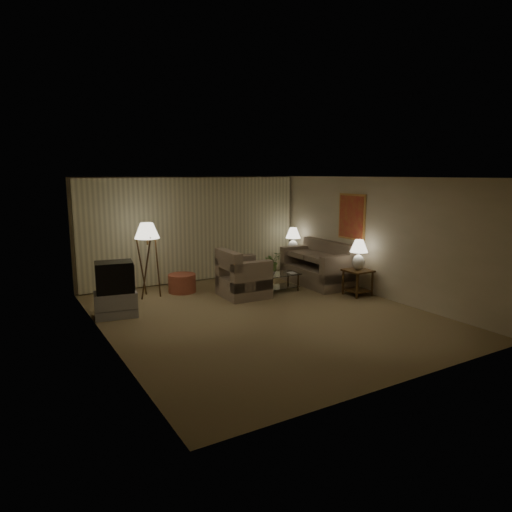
{
  "coord_description": "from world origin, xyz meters",
  "views": [
    {
      "loc": [
        -4.55,
        -7.45,
        2.77
      ],
      "look_at": [
        0.19,
        0.6,
        1.08
      ],
      "focal_mm": 32.0,
      "sensor_mm": 36.0,
      "label": 1
    }
  ],
  "objects_px": {
    "table_lamp_near": "(359,252)",
    "table_lamp_far": "(293,238)",
    "ottoman": "(182,283)",
    "side_table_far": "(293,260)",
    "tv_cabinet": "(116,304)",
    "floor_lamp": "(148,259)",
    "armchair": "(244,278)",
    "crt_tv": "(114,277)",
    "coffee_table": "(278,280)",
    "side_table_near": "(358,278)",
    "sofa": "(316,268)",
    "vase": "(272,272)"
  },
  "relations": [
    {
      "from": "table_lamp_near",
      "to": "vase",
      "type": "xyz_separation_m",
      "value": [
        -1.53,
        1.25,
        -0.52
      ]
    },
    {
      "from": "table_lamp_far",
      "to": "floor_lamp",
      "type": "height_order",
      "value": "floor_lamp"
    },
    {
      "from": "side_table_near",
      "to": "coffee_table",
      "type": "relative_size",
      "value": 0.58
    },
    {
      "from": "coffee_table",
      "to": "vase",
      "type": "distance_m",
      "value": 0.26
    },
    {
      "from": "sofa",
      "to": "crt_tv",
      "type": "relative_size",
      "value": 2.54
    },
    {
      "from": "vase",
      "to": "side_table_far",
      "type": "bearing_deg",
      "value": 41.34
    },
    {
      "from": "side_table_far",
      "to": "crt_tv",
      "type": "bearing_deg",
      "value": -164.89
    },
    {
      "from": "table_lamp_far",
      "to": "coffee_table",
      "type": "bearing_deg",
      "value": -135.72
    },
    {
      "from": "side_table_near",
      "to": "coffee_table",
      "type": "distance_m",
      "value": 1.87
    },
    {
      "from": "ottoman",
      "to": "coffee_table",
      "type": "bearing_deg",
      "value": -28.24
    },
    {
      "from": "tv_cabinet",
      "to": "ottoman",
      "type": "distance_m",
      "value": 2.14
    },
    {
      "from": "tv_cabinet",
      "to": "ottoman",
      "type": "height_order",
      "value": "tv_cabinet"
    },
    {
      "from": "floor_lamp",
      "to": "coffee_table",
      "type": "bearing_deg",
      "value": -20.35
    },
    {
      "from": "armchair",
      "to": "crt_tv",
      "type": "height_order",
      "value": "crt_tv"
    },
    {
      "from": "table_lamp_near",
      "to": "ottoman",
      "type": "relative_size",
      "value": 1.08
    },
    {
      "from": "side_table_far",
      "to": "floor_lamp",
      "type": "distance_m",
      "value": 4.23
    },
    {
      "from": "coffee_table",
      "to": "vase",
      "type": "xyz_separation_m",
      "value": [
        -0.15,
        0.0,
        0.22
      ]
    },
    {
      "from": "tv_cabinet",
      "to": "armchair",
      "type": "bearing_deg",
      "value": 10.64
    },
    {
      "from": "table_lamp_far",
      "to": "tv_cabinet",
      "type": "height_order",
      "value": "table_lamp_far"
    },
    {
      "from": "side_table_far",
      "to": "crt_tv",
      "type": "relative_size",
      "value": 0.78
    },
    {
      "from": "sofa",
      "to": "tv_cabinet",
      "type": "bearing_deg",
      "value": -87.07
    },
    {
      "from": "coffee_table",
      "to": "ottoman",
      "type": "relative_size",
      "value": 1.61
    },
    {
      "from": "armchair",
      "to": "crt_tv",
      "type": "distance_m",
      "value": 2.92
    },
    {
      "from": "table_lamp_near",
      "to": "side_table_far",
      "type": "bearing_deg",
      "value": 90.0
    },
    {
      "from": "ottoman",
      "to": "tv_cabinet",
      "type": "bearing_deg",
      "value": -148.18
    },
    {
      "from": "side_table_near",
      "to": "side_table_far",
      "type": "bearing_deg",
      "value": 90.0
    },
    {
      "from": "table_lamp_near",
      "to": "ottoman",
      "type": "xyz_separation_m",
      "value": [
        -3.38,
        2.32,
        -0.8
      ]
    },
    {
      "from": "armchair",
      "to": "table_lamp_near",
      "type": "height_order",
      "value": "table_lamp_near"
    },
    {
      "from": "coffee_table",
      "to": "vase",
      "type": "bearing_deg",
      "value": 180.0
    },
    {
      "from": "crt_tv",
      "to": "vase",
      "type": "distance_m",
      "value": 3.68
    },
    {
      "from": "tv_cabinet",
      "to": "floor_lamp",
      "type": "height_order",
      "value": "floor_lamp"
    },
    {
      "from": "table_lamp_near",
      "to": "table_lamp_far",
      "type": "relative_size",
      "value": 0.99
    },
    {
      "from": "tv_cabinet",
      "to": "floor_lamp",
      "type": "distance_m",
      "value": 1.62
    },
    {
      "from": "ottoman",
      "to": "vase",
      "type": "distance_m",
      "value": 2.16
    },
    {
      "from": "side_table_near",
      "to": "side_table_far",
      "type": "relative_size",
      "value": 1.0
    },
    {
      "from": "side_table_far",
      "to": "table_lamp_far",
      "type": "height_order",
      "value": "table_lamp_far"
    },
    {
      "from": "table_lamp_far",
      "to": "sofa",
      "type": "bearing_deg",
      "value": -96.84
    },
    {
      "from": "table_lamp_near",
      "to": "tv_cabinet",
      "type": "distance_m",
      "value": 5.39
    },
    {
      "from": "tv_cabinet",
      "to": "coffee_table",
      "type": "bearing_deg",
      "value": 10.36
    },
    {
      "from": "table_lamp_near",
      "to": "table_lamp_far",
      "type": "height_order",
      "value": "table_lamp_far"
    },
    {
      "from": "armchair",
      "to": "table_lamp_far",
      "type": "xyz_separation_m",
      "value": [
        2.31,
        1.35,
        0.59
      ]
    },
    {
      "from": "table_lamp_near",
      "to": "tv_cabinet",
      "type": "bearing_deg",
      "value": 167.05
    },
    {
      "from": "side_table_far",
      "to": "vase",
      "type": "xyz_separation_m",
      "value": [
        -1.53,
        -1.35,
        0.09
      ]
    },
    {
      "from": "tv_cabinet",
      "to": "side_table_near",
      "type": "bearing_deg",
      "value": -3.41
    },
    {
      "from": "table_lamp_far",
      "to": "floor_lamp",
      "type": "xyz_separation_m",
      "value": [
        -4.19,
        -0.31,
        -0.13
      ]
    },
    {
      "from": "armchair",
      "to": "side_table_far",
      "type": "height_order",
      "value": "armchair"
    },
    {
      "from": "vase",
      "to": "crt_tv",
      "type": "bearing_deg",
      "value": -179.15
    },
    {
      "from": "sofa",
      "to": "table_lamp_far",
      "type": "relative_size",
      "value": 2.78
    },
    {
      "from": "ottoman",
      "to": "side_table_far",
      "type": "bearing_deg",
      "value": 4.68
    },
    {
      "from": "armchair",
      "to": "side_table_near",
      "type": "height_order",
      "value": "armchair"
    }
  ]
}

